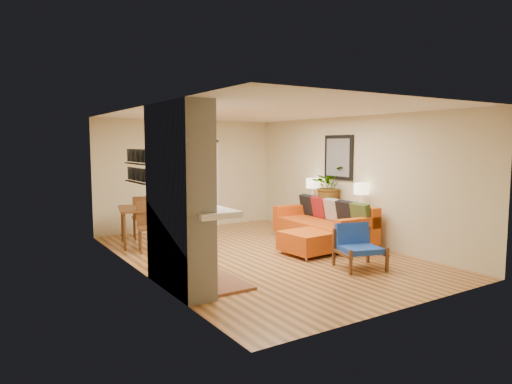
# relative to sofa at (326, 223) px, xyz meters

# --- Properties ---
(room_shell) EXTENTS (6.50, 6.50, 6.50)m
(room_shell) POSITION_rel_sofa_xyz_m (-1.14, 2.42, 0.84)
(room_shell) COLOR tan
(room_shell) RESTS_ON ground
(fireplace) EXTENTS (1.09, 1.68, 2.60)m
(fireplace) POSITION_rel_sofa_xyz_m (-3.74, -1.22, 0.84)
(fireplace) COLOR white
(fireplace) RESTS_ON ground
(sofa) EXTENTS (1.11, 2.36, 0.91)m
(sofa) POSITION_rel_sofa_xyz_m (0.00, 0.00, 0.00)
(sofa) COLOR silver
(sofa) RESTS_ON ground
(ottoman) EXTENTS (0.88, 0.88, 0.42)m
(ottoman) POSITION_rel_sofa_xyz_m (-0.99, -0.62, -0.16)
(ottoman) COLOR silver
(ottoman) RESTS_ON ground
(blue_chair) EXTENTS (0.85, 0.84, 0.72)m
(blue_chair) POSITION_rel_sofa_xyz_m (-0.86, -1.75, -0.01)
(blue_chair) COLOR brown
(blue_chair) RESTS_ON ground
(dining_table) EXTENTS (1.01, 1.78, 0.94)m
(dining_table) POSITION_rel_sofa_xyz_m (-3.32, 1.81, 0.21)
(dining_table) COLOR brown
(dining_table) RESTS_ON ground
(console_table) EXTENTS (0.34, 1.85, 0.72)m
(console_table) POSITION_rel_sofa_xyz_m (0.33, 0.08, 0.18)
(console_table) COLOR black
(console_table) RESTS_ON ground
(lamp_near) EXTENTS (0.30, 0.30, 0.54)m
(lamp_near) POSITION_rel_sofa_xyz_m (0.33, -0.65, 0.66)
(lamp_near) COLOR white
(lamp_near) RESTS_ON console_table
(lamp_far) EXTENTS (0.30, 0.30, 0.54)m
(lamp_far) POSITION_rel_sofa_xyz_m (0.33, 0.85, 0.66)
(lamp_far) COLOR white
(lamp_far) RESTS_ON console_table
(houseplant) EXTENTS (0.94, 0.88, 0.84)m
(houseplant) POSITION_rel_sofa_xyz_m (0.32, 0.31, 0.74)
(houseplant) COLOR #1E5919
(houseplant) RESTS_ON console_table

